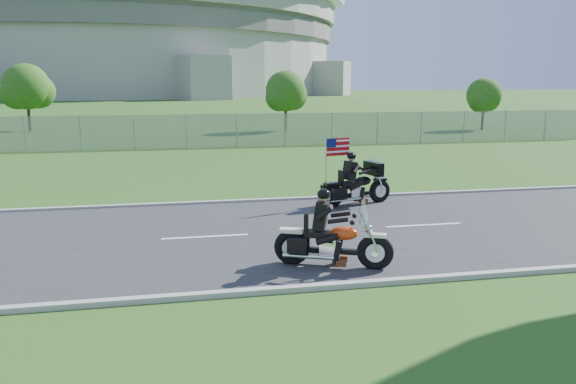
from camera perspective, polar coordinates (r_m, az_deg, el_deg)
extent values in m
plane|color=#204615|center=(14.80, -0.64, -4.31)|extent=(420.00, 420.00, 0.00)
cube|color=#28282B|center=(14.79, -0.64, -4.24)|extent=(120.00, 8.00, 0.04)
cube|color=#9E9B93|center=(18.66, -2.96, -0.88)|extent=(120.00, 0.18, 0.12)
cube|color=#9E9B93|center=(11.02, 3.33, -9.61)|extent=(120.00, 0.18, 0.12)
cube|color=gray|center=(34.21, -15.35, 5.89)|extent=(60.00, 0.03, 2.00)
cylinder|color=#A3A099|center=(184.92, -17.17, 12.65)|extent=(130.00, 130.00, 20.00)
cylinder|color=#605E5B|center=(185.28, -17.30, 14.81)|extent=(132.00, 132.00, 4.00)
cylinder|color=#A3A099|center=(185.80, -17.41, 16.66)|extent=(134.00, 134.00, 6.00)
torus|color=white|center=(186.25, -17.49, 17.88)|extent=(140.40, 140.40, 4.40)
cylinder|color=#382316|center=(44.93, -0.25, 7.81)|extent=(0.22, 0.22, 2.52)
sphere|color=#214713|center=(44.85, -0.25, 10.22)|extent=(3.20, 3.20, 3.20)
sphere|color=#214713|center=(45.46, 0.43, 9.78)|extent=(2.40, 2.40, 2.40)
sphere|color=#214713|center=(44.36, -0.87, 9.63)|extent=(2.24, 2.24, 2.24)
cylinder|color=#382316|center=(49.40, -24.85, 7.26)|extent=(0.22, 0.22, 2.80)
sphere|color=#214713|center=(49.33, -25.05, 9.68)|extent=(3.60, 3.60, 3.60)
sphere|color=#214713|center=(49.70, -24.05, 9.31)|extent=(2.70, 2.70, 2.70)
sphere|color=#214713|center=(49.05, -25.85, 9.03)|extent=(2.52, 2.52, 2.52)
cylinder|color=#382316|center=(48.78, 19.17, 7.30)|extent=(0.22, 0.22, 2.24)
sphere|color=#214713|center=(48.71, 19.30, 9.27)|extent=(2.80, 2.80, 2.80)
sphere|color=#214713|center=(49.37, 19.59, 8.90)|extent=(2.10, 2.10, 2.10)
sphere|color=#214713|center=(48.18, 18.97, 8.80)|extent=(1.96, 1.96, 1.96)
torus|color=black|center=(12.09, 8.85, -6.07)|extent=(0.80, 0.48, 0.79)
torus|color=black|center=(12.27, 0.37, -5.66)|extent=(0.80, 0.48, 0.79)
ellipsoid|color=red|center=(12.02, 5.71, -4.19)|extent=(0.68, 0.54, 0.30)
cube|color=black|center=(12.09, 3.10, -4.26)|extent=(0.66, 0.52, 0.13)
cube|color=black|center=(11.98, 3.37, -2.37)|extent=(0.40, 0.49, 0.58)
sphere|color=black|center=(11.87, 3.65, -0.24)|extent=(0.37, 0.37, 0.29)
cube|color=silver|center=(11.86, 7.80, -1.91)|extent=(0.23, 0.47, 0.42)
torus|color=black|center=(18.70, 9.29, 0.11)|extent=(0.82, 0.39, 0.79)
torus|color=black|center=(17.71, 4.49, -0.39)|extent=(0.82, 0.39, 0.79)
ellipsoid|color=black|center=(18.24, 7.60, 1.12)|extent=(0.67, 0.49, 0.30)
cube|color=black|center=(17.95, 6.12, 0.85)|extent=(0.65, 0.46, 0.13)
cube|color=black|center=(17.91, 6.29, 2.18)|extent=(0.36, 0.48, 0.59)
sphere|color=black|center=(17.87, 6.47, 3.65)|extent=(0.35, 0.35, 0.29)
cube|color=black|center=(18.41, 8.68, 2.37)|extent=(0.45, 0.89, 0.43)
cube|color=#B70C11|center=(17.82, 5.10, 4.59)|extent=(0.83, 0.24, 0.56)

